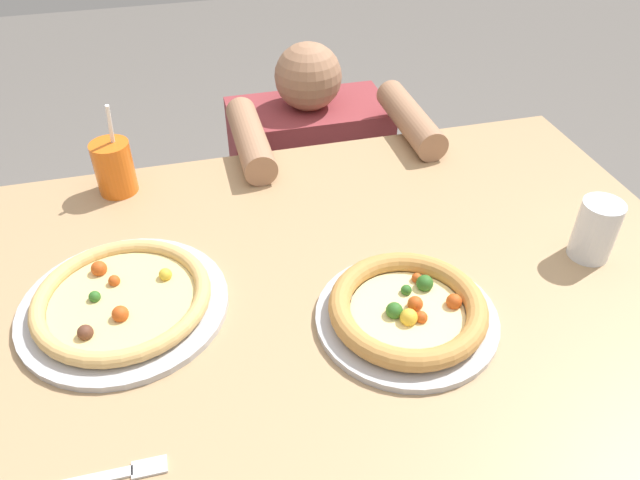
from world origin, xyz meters
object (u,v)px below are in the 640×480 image
at_px(pizza_far, 123,301).
at_px(fork, 93,479).
at_px(water_cup_clear, 596,229).
at_px(diner_seated, 311,213).
at_px(pizza_near, 408,311).
at_px(drink_cup_colored, 114,167).

bearing_deg(pizza_far, fork, -97.73).
distance_m(water_cup_clear, diner_seated, 0.90).
relative_size(pizza_near, diner_seated, 0.32).
distance_m(pizza_near, drink_cup_colored, 0.66).
xyz_separation_m(water_cup_clear, fork, (-0.84, -0.23, -0.06)).
xyz_separation_m(pizza_near, pizza_far, (-0.43, 0.14, -0.00)).
xyz_separation_m(drink_cup_colored, fork, (-0.03, -0.65, -0.05)).
height_order(drink_cup_colored, water_cup_clear, drink_cup_colored).
xyz_separation_m(drink_cup_colored, water_cup_clear, (0.81, -0.42, 0.00)).
bearing_deg(water_cup_clear, diner_seated, 114.87).
distance_m(drink_cup_colored, diner_seated, 0.70).
bearing_deg(fork, pizza_near, 18.47).
relative_size(water_cup_clear, diner_seated, 0.12).
bearing_deg(drink_cup_colored, diner_seated, 32.61).
bearing_deg(diner_seated, water_cup_clear, -65.13).
height_order(pizza_near, drink_cup_colored, drink_cup_colored).
bearing_deg(drink_cup_colored, pizza_near, -48.21).
height_order(water_cup_clear, fork, water_cup_clear).
relative_size(water_cup_clear, fork, 0.55).
relative_size(drink_cup_colored, fork, 0.95).
distance_m(pizza_near, pizza_far, 0.45).
height_order(pizza_near, diner_seated, diner_seated).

